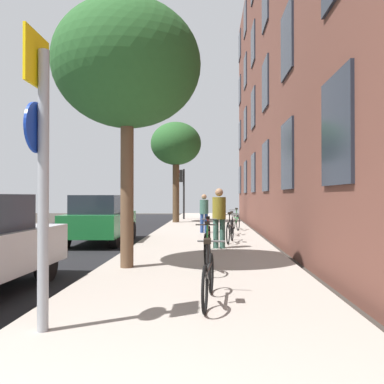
# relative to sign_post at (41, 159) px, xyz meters

# --- Properties ---
(ground_plane) EXTENTS (41.80, 41.80, 0.00)m
(ground_plane) POSITION_rel_sign_post_xyz_m (-1.86, 11.24, -2.01)
(ground_plane) COLOR #332D28
(road_asphalt) EXTENTS (7.00, 38.00, 0.01)m
(road_asphalt) POSITION_rel_sign_post_xyz_m (-3.96, 11.24, -2.00)
(road_asphalt) COLOR black
(road_asphalt) RESTS_ON ground
(sidewalk) EXTENTS (4.20, 38.00, 0.12)m
(sidewalk) POSITION_rel_sign_post_xyz_m (1.64, 11.24, -1.95)
(sidewalk) COLOR #9E9389
(sidewalk) RESTS_ON ground
(building_facade) EXTENTS (0.56, 27.00, 13.42)m
(building_facade) POSITION_rel_sign_post_xyz_m (4.23, 10.74, 4.72)
(building_facade) COLOR brown
(building_facade) RESTS_ON ground
(sign_post) EXTENTS (0.15, 0.60, 3.28)m
(sign_post) POSITION_rel_sign_post_xyz_m (0.00, 0.00, 0.00)
(sign_post) COLOR gray
(sign_post) RESTS_ON sidewalk
(traffic_light) EXTENTS (0.43, 0.24, 3.23)m
(traffic_light) POSITION_rel_sign_post_xyz_m (0.09, 21.26, 0.34)
(traffic_light) COLOR black
(traffic_light) RESTS_ON sidewalk
(tree_near) EXTENTS (3.07, 3.07, 5.53)m
(tree_near) POSITION_rel_sign_post_xyz_m (0.14, 3.90, 2.31)
(tree_near) COLOR brown
(tree_near) RESTS_ON sidewalk
(tree_far) EXTENTS (2.86, 2.86, 5.68)m
(tree_far) POSITION_rel_sign_post_xyz_m (-0.05, 18.13, 2.51)
(tree_far) COLOR #4C3823
(tree_far) RESTS_ON sidewalk
(bicycle_0) EXTENTS (0.42, 1.66, 0.90)m
(bicycle_0) POSITION_rel_sign_post_xyz_m (1.83, 1.22, -1.53)
(bicycle_0) COLOR black
(bicycle_0) RESTS_ON sidewalk
(bicycle_1) EXTENTS (0.42, 1.65, 0.98)m
(bicycle_1) POSITION_rel_sign_post_xyz_m (1.80, 3.63, -1.50)
(bicycle_1) COLOR black
(bicycle_1) RESTS_ON sidewalk
(bicycle_2) EXTENTS (0.42, 1.76, 0.96)m
(bicycle_2) POSITION_rel_sign_post_xyz_m (1.82, 6.03, -1.51)
(bicycle_2) COLOR black
(bicycle_2) RESTS_ON sidewalk
(bicycle_3) EXTENTS (0.47, 1.64, 0.97)m
(bicycle_3) POSITION_rel_sign_post_xyz_m (2.51, 8.43, -1.51)
(bicycle_3) COLOR black
(bicycle_3) RESTS_ON sidewalk
(bicycle_4) EXTENTS (0.42, 1.58, 0.91)m
(bicycle_4) POSITION_rel_sign_post_xyz_m (2.71, 10.83, -1.53)
(bicycle_4) COLOR black
(bicycle_4) RESTS_ON sidewalk
(bicycle_5) EXTENTS (0.42, 1.66, 0.96)m
(bicycle_5) POSITION_rel_sign_post_xyz_m (3.01, 13.23, -1.51)
(bicycle_5) COLOR black
(bicycle_5) RESTS_ON sidewalk
(pedestrian_0) EXTENTS (0.54, 0.54, 1.70)m
(pedestrian_0) POSITION_rel_sign_post_xyz_m (2.13, 7.00, -0.92)
(pedestrian_0) COLOR #33594C
(pedestrian_0) RESTS_ON sidewalk
(pedestrian_1) EXTENTS (0.49, 0.49, 1.56)m
(pedestrian_1) POSITION_rel_sign_post_xyz_m (1.64, 11.76, -1.00)
(pedestrian_1) COLOR navy
(pedestrian_1) RESTS_ON sidewalk
(car_1) EXTENTS (1.84, 4.12, 1.62)m
(car_1) POSITION_rel_sign_post_xyz_m (-1.81, 8.97, -1.17)
(car_1) COLOR #19662D
(car_1) RESTS_ON road_asphalt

